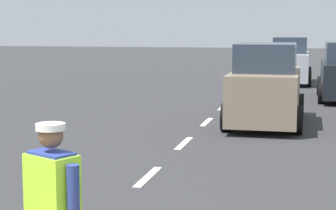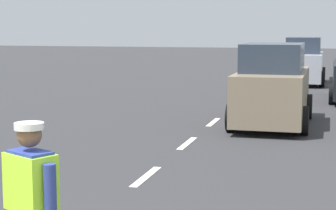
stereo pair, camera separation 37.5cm
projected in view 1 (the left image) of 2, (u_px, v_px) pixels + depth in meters
ground_plane at (244, 88)px, 24.84m from camera, size 96.00×96.00×0.00m
lane_center_line at (253, 79)px, 28.89m from camera, size 0.14×46.40×0.01m
road_worker at (55, 207)px, 5.27m from camera, size 0.75×0.46×1.67m
car_outgoing_far at (290, 62)px, 26.54m from camera, size 1.86×4.12×2.06m
car_outgoing_ahead at (266, 87)px, 15.37m from camera, size 1.91×4.13×2.09m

